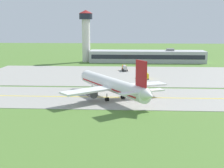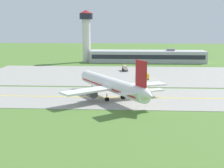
% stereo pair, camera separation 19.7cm
% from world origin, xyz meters
% --- Properties ---
extents(ground_plane, '(500.00, 500.00, 0.00)m').
position_xyz_m(ground_plane, '(0.00, 0.00, 0.00)').
color(ground_plane, '#517A33').
extents(taxiway_strip, '(240.00, 28.00, 0.10)m').
position_xyz_m(taxiway_strip, '(0.00, 0.00, 0.05)').
color(taxiway_strip, '#9E9B93').
rests_on(taxiway_strip, ground).
extents(apron_pad, '(140.00, 52.00, 0.10)m').
position_xyz_m(apron_pad, '(10.00, 42.00, 0.05)').
color(apron_pad, '#9E9B93').
rests_on(apron_pad, ground).
extents(taxiway_centreline, '(220.00, 0.60, 0.01)m').
position_xyz_m(taxiway_centreline, '(0.00, 0.00, 0.11)').
color(taxiway_centreline, yellow).
rests_on(taxiway_centreline, taxiway_strip).
extents(airplane_lead, '(29.44, 35.28, 12.70)m').
position_xyz_m(airplane_lead, '(-2.67, -2.12, 4.13)').
color(airplane_lead, white).
rests_on(airplane_lead, ground).
extents(service_truck_baggage, '(3.50, 6.32, 2.60)m').
position_xyz_m(service_truck_baggage, '(7.71, 32.74, 1.53)').
color(service_truck_baggage, yellow).
rests_on(service_truck_baggage, ground).
extents(service_truck_fuel, '(2.93, 6.21, 2.65)m').
position_xyz_m(service_truck_fuel, '(-0.32, 53.36, 1.53)').
color(service_truck_fuel, orange).
rests_on(service_truck_fuel, ground).
extents(terminal_building, '(62.92, 12.75, 7.58)m').
position_xyz_m(terminal_building, '(11.41, 87.46, 3.20)').
color(terminal_building, '#B2B2B7').
rests_on(terminal_building, ground).
extents(control_tower, '(7.60, 7.60, 28.31)m').
position_xyz_m(control_tower, '(-22.42, 87.21, 16.97)').
color(control_tower, silver).
rests_on(control_tower, ground).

